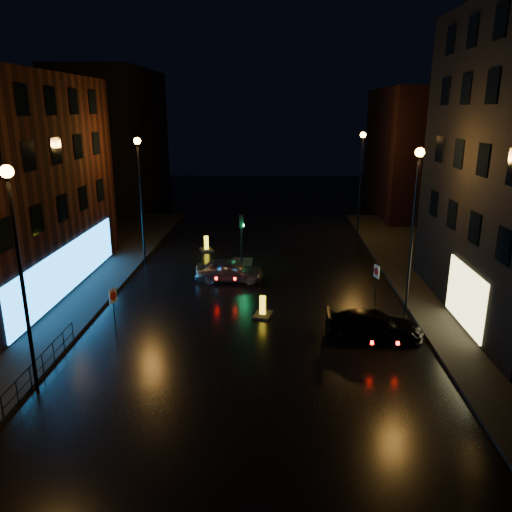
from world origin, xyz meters
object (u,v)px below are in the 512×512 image
object	(u,v)px
dark_sedan	(374,325)
road_sign_left	(113,299)
bollard_far	(206,247)
road_sign_right	(376,275)
traffic_signal	(242,257)
bollard_near	(263,311)
silver_hatchback	(229,270)

from	to	relation	value
dark_sedan	road_sign_left	bearing A→B (deg)	91.59
bollard_far	road_sign_right	xyz separation A→B (m)	(10.54, -9.86, 1.33)
traffic_signal	bollard_far	xyz separation A→B (m)	(-2.85, 3.33, -0.26)
dark_sedan	traffic_signal	bearing A→B (deg)	34.90
bollard_near	road_sign_left	world-z (taller)	road_sign_left
silver_hatchback	road_sign_left	xyz separation A→B (m)	(-4.78, -7.28, 0.88)
bollard_far	dark_sedan	bearing A→B (deg)	-75.35
dark_sedan	bollard_far	size ratio (longest dim) A/B	3.02
silver_hatchback	bollard_far	world-z (taller)	silver_hatchback
bollard_near	silver_hatchback	bearing A→B (deg)	125.30
silver_hatchback	bollard_far	xyz separation A→B (m)	(-2.33, 6.72, -0.45)
silver_hatchback	bollard_near	bearing A→B (deg)	-157.44
dark_sedan	bollard_far	bearing A→B (deg)	37.15
traffic_signal	silver_hatchback	size ratio (longest dim) A/B	0.85
bollard_near	dark_sedan	bearing A→B (deg)	-11.69
road_sign_left	road_sign_right	xyz separation A→B (m)	(12.99, 4.14, -0.00)
dark_sedan	bollard_near	distance (m)	5.67
silver_hatchback	dark_sedan	distance (m)	10.57
traffic_signal	dark_sedan	bearing A→B (deg)	-58.40
bollard_near	road_sign_left	bearing A→B (deg)	-150.82
silver_hatchback	dark_sedan	world-z (taller)	silver_hatchback
bollard_near	bollard_far	distance (m)	12.80
silver_hatchback	road_sign_left	bearing A→B (deg)	147.01
traffic_signal	bollard_far	bearing A→B (deg)	130.50
traffic_signal	silver_hatchback	world-z (taller)	traffic_signal
traffic_signal	bollard_near	bearing A→B (deg)	-79.25
bollard_near	road_sign_right	xyz separation A→B (m)	(6.05, 2.13, 1.34)
dark_sedan	road_sign_right	size ratio (longest dim) A/B	2.11
traffic_signal	road_sign_right	size ratio (longest dim) A/B	1.65
silver_hatchback	bollard_near	xyz separation A→B (m)	(2.16, -5.27, -0.46)
silver_hatchback	bollard_near	size ratio (longest dim) A/B	2.99
road_sign_left	road_sign_right	size ratio (longest dim) A/B	1.00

